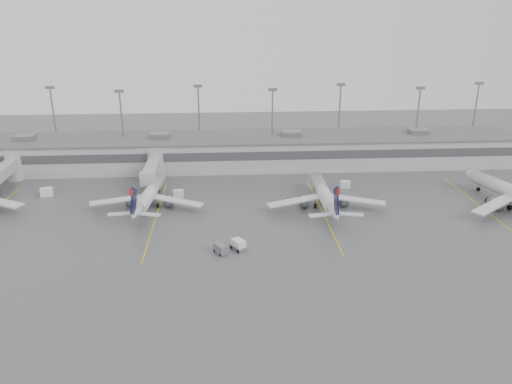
{
  "coord_description": "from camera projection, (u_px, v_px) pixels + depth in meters",
  "views": [
    {
      "loc": [
        -2.8,
        -72.08,
        41.33
      ],
      "look_at": [
        3.31,
        24.0,
        5.0
      ],
      "focal_mm": 35.0,
      "sensor_mm": 36.0,
      "label": 1
    }
  ],
  "objects": [
    {
      "name": "terminal",
      "position": [
        236.0,
        151.0,
        134.73
      ],
      "size": [
        152.0,
        17.0,
        9.45
      ],
      "color": "#ABABA6",
      "rests_on": "ground"
    },
    {
      "name": "light_masts",
      "position": [
        235.0,
        118.0,
        137.34
      ],
      "size": [
        142.4,
        8.0,
        20.6
      ],
      "color": "gray",
      "rests_on": "ground"
    },
    {
      "name": "cone_a",
      "position": [
        23.0,
        207.0,
        107.81
      ],
      "size": [
        0.4,
        0.4,
        0.64
      ],
      "primitive_type": "cone",
      "color": "#FF5005",
      "rests_on": "ground"
    },
    {
      "name": "gse_loader",
      "position": [
        146.0,
        179.0,
        122.56
      ],
      "size": [
        3.18,
        3.86,
        2.08
      ],
      "primitive_type": "cube",
      "rotation": [
        0.0,
        0.0,
        0.39
      ],
      "color": "slate",
      "rests_on": "ground"
    },
    {
      "name": "jet_mid_right",
      "position": [
        325.0,
        195.0,
        107.35
      ],
      "size": [
        25.67,
        28.76,
        9.31
      ],
      "rotation": [
        0.0,
        0.0,
        -0.01
      ],
      "color": "silver",
      "rests_on": "ground"
    },
    {
      "name": "jet_mid_left",
      "position": [
        149.0,
        195.0,
        107.49
      ],
      "size": [
        24.53,
        27.61,
        8.94
      ],
      "rotation": [
        0.0,
        0.0,
        -0.1
      ],
      "color": "silver",
      "rests_on": "ground"
    },
    {
      "name": "jet_bridge_right",
      "position": [
        154.0,
        167.0,
        122.17
      ],
      "size": [
        4.0,
        17.2,
        7.0
      ],
      "color": "#A9ACAE",
      "rests_on": "ground"
    },
    {
      "name": "baggage_tug",
      "position": [
        239.0,
        246.0,
        89.37
      ],
      "size": [
        3.16,
        3.48,
        1.91
      ],
      "rotation": [
        0.0,
        0.0,
        0.59
      ],
      "color": "white",
      "rests_on": "ground"
    },
    {
      "name": "ground",
      "position": [
        245.0,
        272.0,
        82.06
      ],
      "size": [
        260.0,
        260.0,
        0.0
      ],
      "primitive_type": "plane",
      "color": "#4F4E51",
      "rests_on": "ground"
    },
    {
      "name": "gse_uld_c",
      "position": [
        345.0,
        184.0,
        119.62
      ],
      "size": [
        2.56,
        1.94,
        1.64
      ],
      "primitive_type": "cube",
      "rotation": [
        0.0,
        0.0,
        -0.18
      ],
      "color": "white",
      "rests_on": "ground"
    },
    {
      "name": "gse_uld_a",
      "position": [
        47.0,
        192.0,
        114.41
      ],
      "size": [
        3.01,
        2.36,
        1.88
      ],
      "primitive_type": "cube",
      "rotation": [
        0.0,
        0.0,
        0.24
      ],
      "color": "white",
      "rests_on": "ground"
    },
    {
      "name": "stand_markings",
      "position": [
        240.0,
        215.0,
        104.47
      ],
      "size": [
        105.25,
        40.0,
        0.01
      ],
      "color": "yellow",
      "rests_on": "ground"
    },
    {
      "name": "cone_d",
      "position": [
        443.0,
        192.0,
        116.3
      ],
      "size": [
        0.45,
        0.45,
        0.72
      ],
      "primitive_type": "cone",
      "color": "#FF5005",
      "rests_on": "ground"
    },
    {
      "name": "cone_b",
      "position": [
        127.0,
        197.0,
        112.85
      ],
      "size": [
        0.44,
        0.44,
        0.7
      ],
      "primitive_type": "cone",
      "color": "#FF5005",
      "rests_on": "ground"
    },
    {
      "name": "cone_c",
      "position": [
        281.0,
        195.0,
        114.49
      ],
      "size": [
        0.42,
        0.42,
        0.68
      ],
      "primitive_type": "cone",
      "color": "#FF5005",
      "rests_on": "ground"
    },
    {
      "name": "gse_uld_b",
      "position": [
        178.0,
        194.0,
        113.88
      ],
      "size": [
        2.3,
        1.56,
        1.6
      ],
      "primitive_type": "cube",
      "rotation": [
        0.0,
        0.0,
        -0.02
      ],
      "color": "white",
      "rests_on": "ground"
    },
    {
      "name": "baggage_cart",
      "position": [
        221.0,
        249.0,
        88.01
      ],
      "size": [
        2.74,
        3.06,
        1.71
      ],
      "rotation": [
        0.0,
        0.0,
        0.59
      ],
      "color": "slate",
      "rests_on": "ground"
    },
    {
      "name": "jet_bridge_left",
      "position": [
        7.0,
        170.0,
        120.09
      ],
      "size": [
        4.0,
        17.2,
        7.0
      ],
      "color": "#A9ACAE",
      "rests_on": "ground"
    }
  ]
}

